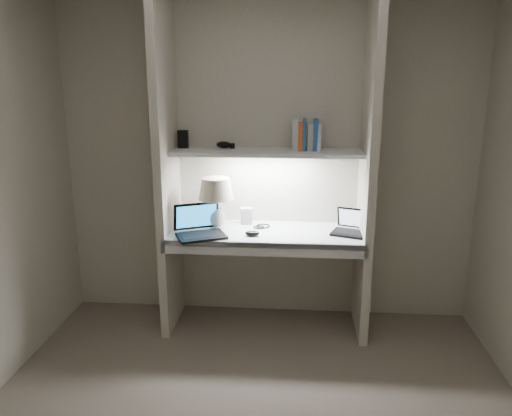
# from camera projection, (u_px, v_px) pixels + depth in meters

# --- Properties ---
(back_wall) EXTENTS (3.20, 0.01, 2.50)m
(back_wall) POSITION_uv_depth(u_px,v_px,m) (268.00, 162.00, 3.88)
(back_wall) COLOR beige
(back_wall) RESTS_ON floor
(alcove_panel_left) EXTENTS (0.06, 0.55, 2.50)m
(alcove_panel_left) POSITION_uv_depth(u_px,v_px,m) (167.00, 166.00, 3.67)
(alcove_panel_left) COLOR beige
(alcove_panel_left) RESTS_ON floor
(alcove_panel_right) EXTENTS (0.06, 0.55, 2.50)m
(alcove_panel_right) POSITION_uv_depth(u_px,v_px,m) (368.00, 169.00, 3.55)
(alcove_panel_right) COLOR beige
(alcove_panel_right) RESTS_ON floor
(desk) EXTENTS (1.40, 0.55, 0.04)m
(desk) POSITION_uv_depth(u_px,v_px,m) (265.00, 234.00, 3.74)
(desk) COLOR white
(desk) RESTS_ON alcove_panel_left
(desk_apron) EXTENTS (1.46, 0.03, 0.10)m
(desk_apron) POSITION_uv_depth(u_px,v_px,m) (263.00, 249.00, 3.50)
(desk_apron) COLOR silver
(desk_apron) RESTS_ON desk
(shelf) EXTENTS (1.40, 0.36, 0.03)m
(shelf) POSITION_uv_depth(u_px,v_px,m) (267.00, 152.00, 3.68)
(shelf) COLOR silver
(shelf) RESTS_ON back_wall
(strip_light) EXTENTS (0.60, 0.04, 0.02)m
(strip_light) POSITION_uv_depth(u_px,v_px,m) (267.00, 155.00, 3.68)
(strip_light) COLOR white
(strip_light) RESTS_ON shelf
(table_lamp) EXTENTS (0.27, 0.27, 0.39)m
(table_lamp) POSITION_uv_depth(u_px,v_px,m) (216.00, 195.00, 3.73)
(table_lamp) COLOR white
(table_lamp) RESTS_ON desk
(laptop_main) EXTENTS (0.43, 0.40, 0.23)m
(laptop_main) POSITION_uv_depth(u_px,v_px,m) (199.00, 228.00, 3.63)
(laptop_main) COLOR black
(laptop_main) RESTS_ON desk
(laptop_netbook) EXTENTS (0.34, 0.32, 0.18)m
(laptop_netbook) POSITION_uv_depth(u_px,v_px,m) (353.00, 228.00, 3.67)
(laptop_netbook) COLOR black
(laptop_netbook) RESTS_ON desk
(speaker) EXTENTS (0.10, 0.08, 0.13)m
(speaker) POSITION_uv_depth(u_px,v_px,m) (247.00, 216.00, 3.90)
(speaker) COLOR silver
(speaker) RESTS_ON desk
(mouse) EXTENTS (0.11, 0.07, 0.04)m
(mouse) POSITION_uv_depth(u_px,v_px,m) (252.00, 233.00, 3.62)
(mouse) COLOR black
(mouse) RESTS_ON desk
(cable_coil) EXTENTS (0.12, 0.12, 0.01)m
(cable_coil) POSITION_uv_depth(u_px,v_px,m) (263.00, 226.00, 3.84)
(cable_coil) COLOR black
(cable_coil) RESTS_ON desk
(sticky_note) EXTENTS (0.07, 0.07, 0.00)m
(sticky_note) POSITION_uv_depth(u_px,v_px,m) (182.00, 228.00, 3.81)
(sticky_note) COLOR gold
(sticky_note) RESTS_ON desk
(book_row) EXTENTS (0.21, 0.15, 0.22)m
(book_row) POSITION_uv_depth(u_px,v_px,m) (307.00, 136.00, 3.66)
(book_row) COLOR silver
(book_row) RESTS_ON shelf
(shelf_box) EXTENTS (0.08, 0.06, 0.13)m
(shelf_box) POSITION_uv_depth(u_px,v_px,m) (183.00, 139.00, 3.78)
(shelf_box) COLOR black
(shelf_box) RESTS_ON shelf
(shelf_gadget) EXTENTS (0.14, 0.12, 0.05)m
(shelf_gadget) POSITION_uv_depth(u_px,v_px,m) (224.00, 145.00, 3.77)
(shelf_gadget) COLOR black
(shelf_gadget) RESTS_ON shelf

